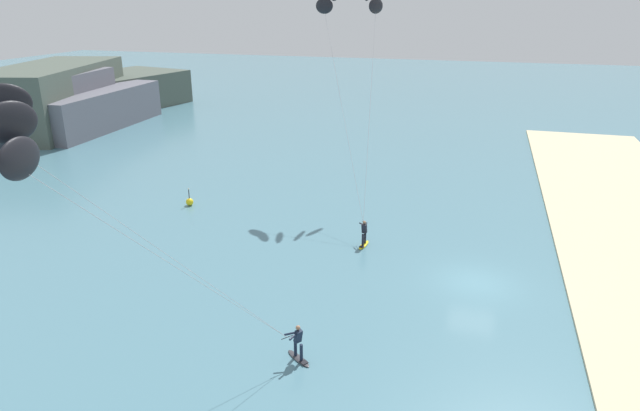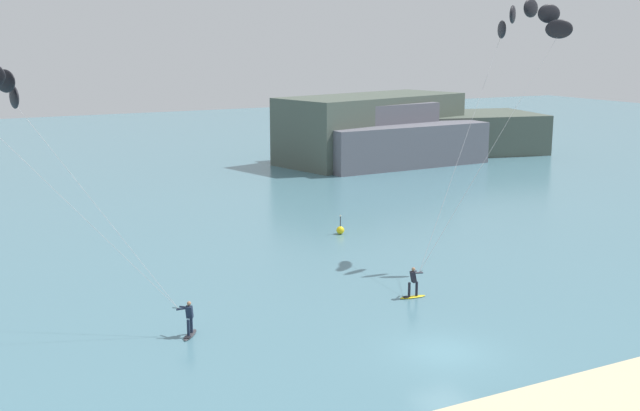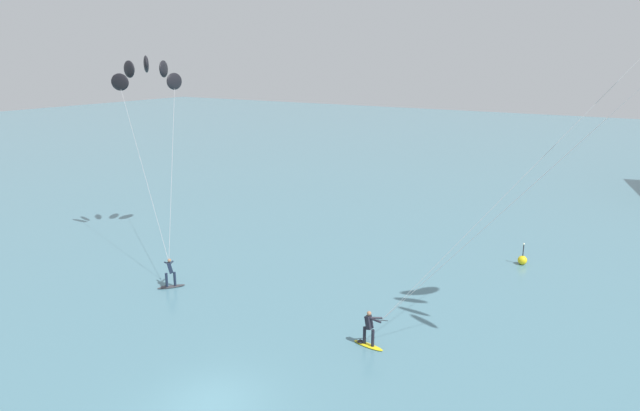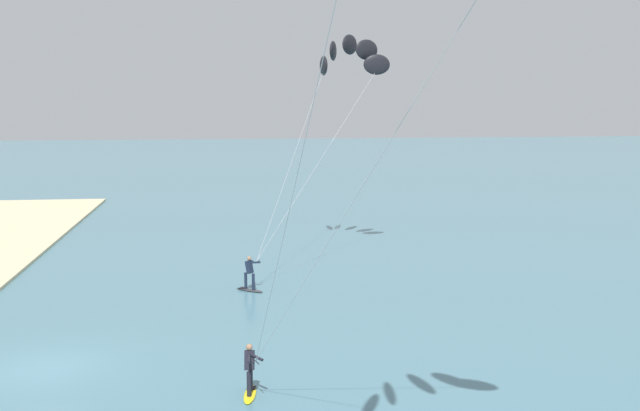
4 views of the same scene
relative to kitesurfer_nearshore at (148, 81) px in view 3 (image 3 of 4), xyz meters
name	(u,v)px [view 3 (image 3 of 4)]	position (x,y,z in m)	size (l,w,h in m)	color
ground_plane	(210,404)	(16.08, -12.65, -10.82)	(240.00, 240.00, 0.00)	slate
kitesurfer_nearshore	(148,81)	(0.00, 0.00, 0.00)	(9.56, 8.61, 12.46)	#333338
marker_buoy	(522,260)	(22.55, 8.35, -10.52)	(0.56, 0.56, 1.38)	yellow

